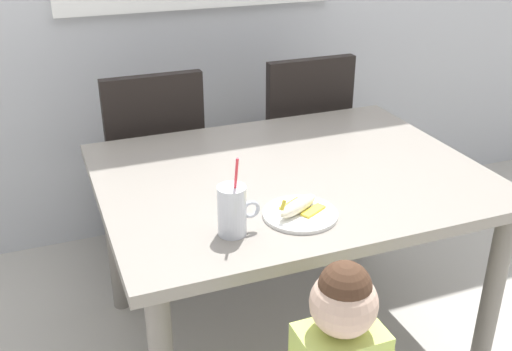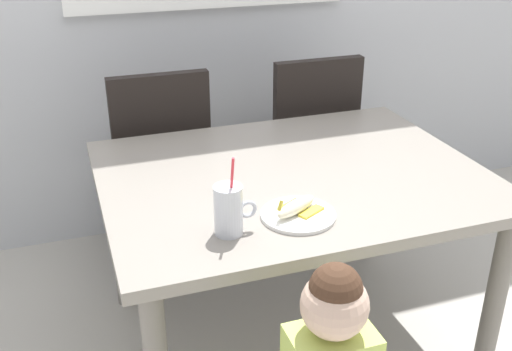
% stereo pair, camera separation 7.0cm
% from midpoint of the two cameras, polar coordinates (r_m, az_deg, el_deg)
% --- Properties ---
extents(ground_plane, '(24.00, 24.00, 0.00)m').
position_cam_midpoint_polar(ground_plane, '(2.52, 3.88, -14.97)').
color(ground_plane, '#B7B2A8').
extents(dining_table, '(1.34, 1.04, 0.73)m').
position_cam_midpoint_polar(dining_table, '(2.16, 4.37, -1.89)').
color(dining_table, gray).
rests_on(dining_table, ground).
extents(dining_chair_left, '(0.44, 0.44, 0.96)m').
position_cam_midpoint_polar(dining_chair_left, '(2.74, -8.46, 1.68)').
color(dining_chair_left, black).
rests_on(dining_chair_left, ground).
extents(dining_chair_right, '(0.44, 0.44, 0.96)m').
position_cam_midpoint_polar(dining_chair_right, '(2.94, 5.45, 3.54)').
color(dining_chair_right, black).
rests_on(dining_chair_right, ground).
extents(milk_cup, '(0.13, 0.08, 0.25)m').
position_cam_midpoint_polar(milk_cup, '(1.71, -1.43, -3.56)').
color(milk_cup, silver).
rests_on(milk_cup, dining_table).
extents(snack_plate, '(0.23, 0.23, 0.01)m').
position_cam_midpoint_polar(snack_plate, '(1.83, 5.12, -3.77)').
color(snack_plate, white).
rests_on(snack_plate, dining_table).
extents(peeled_banana, '(0.18, 0.14, 0.07)m').
position_cam_midpoint_polar(peeled_banana, '(1.82, 4.98, -2.99)').
color(peeled_banana, '#F4EAC6').
rests_on(peeled_banana, snack_plate).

